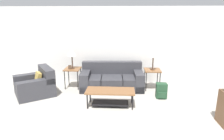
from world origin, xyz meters
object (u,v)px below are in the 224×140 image
object	(u,v)px
table_lamp_left	(72,53)
armchair	(36,85)
coffee_table	(110,94)
side_table_right	(152,72)
couch	(112,79)
backpack	(161,91)
table_lamp_right	(153,54)
side_table_left	(73,70)

from	to	relation	value
table_lamp_left	armchair	bearing A→B (deg)	-143.94
coffee_table	table_lamp_left	xyz separation A→B (m)	(-1.32, 1.36, 0.83)
armchair	side_table_right	world-z (taller)	armchair
side_table_right	armchair	bearing A→B (deg)	-168.89
couch	side_table_right	distance (m)	1.32
backpack	table_lamp_left	bearing A→B (deg)	164.90
coffee_table	table_lamp_right	bearing A→B (deg)	47.34
side_table_right	couch	bearing A→B (deg)	-179.74
couch	table_lamp_right	distance (m)	1.55
couch	side_table_right	world-z (taller)	couch
couch	side_table_left	bearing A→B (deg)	179.74
side_table_right	table_lamp_right	world-z (taller)	table_lamp_right
armchair	backpack	bearing A→B (deg)	-0.76
coffee_table	table_lamp_right	size ratio (longest dim) A/B	1.96
side_table_right	coffee_table	bearing A→B (deg)	-132.66
side_table_right	table_lamp_left	xyz separation A→B (m)	(-2.57, 0.00, 0.58)
couch	armchair	size ratio (longest dim) A/B	1.42
armchair	side_table_left	world-z (taller)	armchair
armchair	table_lamp_right	size ratio (longest dim) A/B	2.24
table_lamp_left	coffee_table	bearing A→B (deg)	-45.79
armchair	coffee_table	world-z (taller)	armchair
table_lamp_left	couch	bearing A→B (deg)	-0.26
couch	table_lamp_left	xyz separation A→B (m)	(-1.28, 0.01, 0.86)
side_table_left	coffee_table	bearing A→B (deg)	-45.79
coffee_table	side_table_right	world-z (taller)	side_table_right
couch	coffee_table	distance (m)	1.35
couch	armchair	xyz separation A→B (m)	(-2.23, -0.69, -0.01)
armchair	coffee_table	distance (m)	2.37
side_table_right	backpack	world-z (taller)	side_table_right
armchair	table_lamp_right	distance (m)	3.70
backpack	side_table_right	bearing A→B (deg)	103.21
coffee_table	table_lamp_left	world-z (taller)	table_lamp_left
table_lamp_right	armchair	bearing A→B (deg)	-168.89
couch	side_table_left	size ratio (longest dim) A/B	3.18
side_table_left	backpack	distance (m)	2.87
coffee_table	side_table_left	bearing A→B (deg)	134.21
coffee_table	table_lamp_right	world-z (taller)	table_lamp_right
side_table_left	table_lamp_left	size ratio (longest dim) A/B	1.00
coffee_table	table_lamp_left	distance (m)	2.07
table_lamp_right	backpack	xyz separation A→B (m)	(0.17, -0.74, -0.94)
side_table_left	table_lamp_right	xyz separation A→B (m)	(2.57, 0.00, 0.58)
side_table_left	side_table_right	distance (m)	2.57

